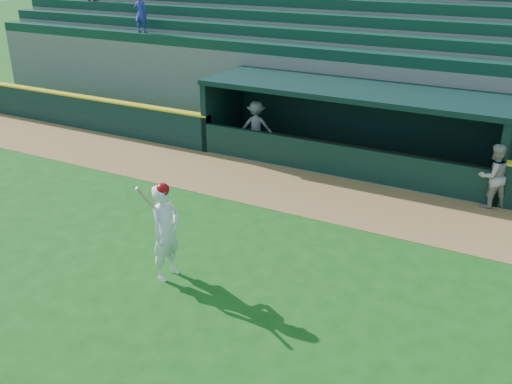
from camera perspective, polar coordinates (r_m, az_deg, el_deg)
ground at (r=12.21m, az=-3.64°, el=-8.24°), size 120.00×120.00×0.00m
warning_track at (r=16.08m, az=5.64°, el=-0.15°), size 40.00×3.00×0.01m
field_wall_left at (r=24.24m, az=-20.44°, el=8.06°), size 15.50×0.30×1.20m
wall_stripe_left at (r=24.10m, az=-20.64°, el=9.50°), size 15.50×0.32×0.06m
dugout_player_front at (r=16.14m, az=22.64°, el=1.51°), size 1.08×1.05×1.75m
dugout_player_inside at (r=19.27m, az=0.02°, el=6.62°), size 1.25×0.99×1.69m
dugout at (r=18.37m, az=9.69°, el=7.12°), size 9.40×2.80×2.46m
stands at (r=22.41m, az=13.87°, el=12.44°), size 34.50×6.25×7.12m
batter_at_plate at (r=11.78m, az=-9.03°, el=-3.90°), size 0.60×0.83×2.13m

